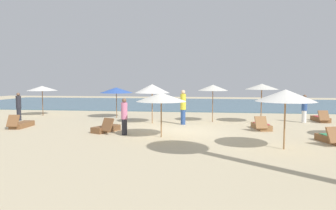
# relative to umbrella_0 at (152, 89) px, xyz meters

# --- Properties ---
(ground_plane) EXTENTS (60.00, 60.00, 0.00)m
(ground_plane) POSITION_rel_umbrella_0_xyz_m (1.93, -2.69, -2.02)
(ground_plane) COLOR beige
(ocean_water) EXTENTS (48.00, 16.00, 0.06)m
(ocean_water) POSITION_rel_umbrella_0_xyz_m (1.93, 14.31, -1.99)
(ocean_water) COLOR #476B7F
(ocean_water) RESTS_ON ground_plane
(umbrella_0) EXTENTS (2.01, 2.01, 2.27)m
(umbrella_0) POSITION_rel_umbrella_0_xyz_m (0.00, 0.00, 0.00)
(umbrella_0) COLOR olive
(umbrella_0) RESTS_ON ground_plane
(umbrella_1) EXTENTS (1.78, 1.78, 2.23)m
(umbrella_1) POSITION_rel_umbrella_0_xyz_m (3.49, 1.04, 0.04)
(umbrella_1) COLOR brown
(umbrella_1) RESTS_ON ground_plane
(umbrella_2) EXTENTS (1.91, 1.91, 2.30)m
(umbrella_2) POSITION_rel_umbrella_0_xyz_m (6.29, 0.93, 0.11)
(umbrella_2) COLOR brown
(umbrella_2) RESTS_ON ground_plane
(umbrella_3) EXTENTS (2.20, 2.20, 1.96)m
(umbrella_3) POSITION_rel_umbrella_0_xyz_m (1.17, -4.14, -0.25)
(umbrella_3) COLOR olive
(umbrella_3) RESTS_ON ground_plane
(umbrella_5) EXTENTS (2.07, 2.07, 2.09)m
(umbrella_5) POSITION_rel_umbrella_0_xyz_m (-8.36, 2.73, -0.10)
(umbrella_5) COLOR brown
(umbrella_5) RESTS_ON ground_plane
(umbrella_6) EXTENTS (2.14, 2.14, 2.19)m
(umbrella_6) POSITION_rel_umbrella_0_xyz_m (5.98, -5.88, -0.05)
(umbrella_6) COLOR olive
(umbrella_6) RESTS_ON ground_plane
(umbrella_7) EXTENTS (2.16, 2.16, 2.02)m
(umbrella_7) POSITION_rel_umbrella_0_xyz_m (-2.84, 2.28, -0.18)
(umbrella_7) COLOR brown
(umbrella_7) RESTS_ON ground_plane
(lounger_0) EXTENTS (0.89, 1.72, 0.74)m
(lounger_0) POSITION_rel_umbrella_0_xyz_m (5.92, -1.42, -1.84)
(lounger_0) COLOR olive
(lounger_0) RESTS_ON ground_plane
(lounger_1) EXTENTS (0.74, 1.70, 0.73)m
(lounger_1) POSITION_rel_umbrella_0_xyz_m (9.99, 2.05, -1.84)
(lounger_1) COLOR brown
(lounger_1) RESTS_ON ground_plane
(lounger_2) EXTENTS (1.04, 1.73, 0.75)m
(lounger_2) POSITION_rel_umbrella_0_xyz_m (8.19, -4.53, -1.84)
(lounger_2) COLOR brown
(lounger_2) RESTS_ON ground_plane
(lounger_3) EXTENTS (0.68, 1.66, 0.74)m
(lounger_3) POSITION_rel_umbrella_0_xyz_m (-6.62, -2.45, -1.85)
(lounger_3) COLOR brown
(lounger_3) RESTS_ON ground_plane
(lounger_4) EXTENTS (1.20, 1.73, 0.75)m
(lounger_4) POSITION_rel_umbrella_0_xyz_m (-1.70, -3.16, -1.85)
(lounger_4) COLOR brown
(lounger_4) RESTS_ON ground_plane
(person_1) EXTENTS (0.43, 0.43, 1.73)m
(person_1) POSITION_rel_umbrella_0_xyz_m (-8.45, 0.13, -1.14)
(person_1) COLOR #26262D
(person_1) RESTS_ON ground_plane
(person_2) EXTENTS (0.39, 0.39, 1.96)m
(person_2) POSITION_rel_umbrella_0_xyz_m (1.82, -0.24, -1.01)
(person_2) COLOR #2D4C8C
(person_2) RESTS_ON ground_plane
(person_3) EXTENTS (0.34, 0.34, 1.66)m
(person_3) POSITION_rel_umbrella_0_xyz_m (8.85, 1.45, -1.18)
(person_3) COLOR white
(person_3) RESTS_ON ground_plane
(person_4) EXTENTS (0.41, 0.41, 1.70)m
(person_4) POSITION_rel_umbrella_0_xyz_m (-0.59, -3.84, -1.15)
(person_4) COLOR #26262D
(person_4) RESTS_ON ground_plane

